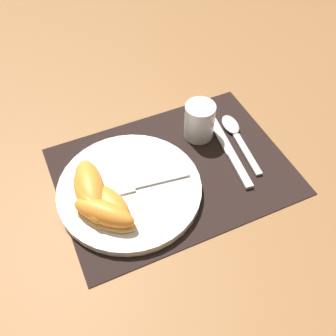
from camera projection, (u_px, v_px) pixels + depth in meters
ground_plane at (173, 171)px, 0.80m from camera, size 3.00×3.00×0.00m
placemat at (173, 171)px, 0.80m from camera, size 0.46×0.33×0.00m
plate at (130, 189)px, 0.75m from camera, size 0.28×0.28×0.02m
juice_glass at (199, 123)px, 0.83m from camera, size 0.06×0.06×0.08m
knife at (228, 148)px, 0.83m from camera, size 0.04×0.23×0.01m
spoon at (235, 132)px, 0.86m from camera, size 0.04×0.18×0.01m
fork at (138, 185)px, 0.75m from camera, size 0.18×0.04×0.00m
citrus_wedge_0 at (89, 186)px, 0.72m from camera, size 0.07×0.13×0.05m
citrus_wedge_1 at (88, 198)px, 0.71m from camera, size 0.05×0.13×0.04m
citrus_wedge_2 at (109, 203)px, 0.71m from camera, size 0.09×0.11×0.04m
citrus_wedge_3 at (104, 214)px, 0.69m from camera, size 0.12×0.12×0.04m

